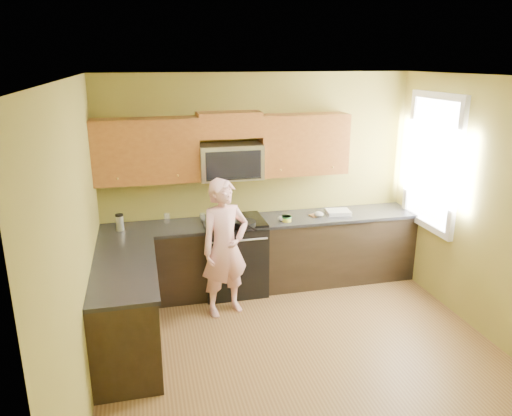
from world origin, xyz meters
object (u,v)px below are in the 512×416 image
object	(u,v)px
stove	(234,255)
travel_mug	(120,230)
butter_tub	(287,221)
microwave	(231,178)
woman	(225,248)
frying_pan	(244,226)

from	to	relation	value
stove	travel_mug	world-z (taller)	travel_mug
butter_tub	travel_mug	xyz separation A→B (m)	(-2.00, 0.15, 0.00)
microwave	travel_mug	xyz separation A→B (m)	(-1.35, -0.11, -0.53)
stove	woman	distance (m)	0.65
travel_mug	woman	bearing A→B (deg)	-25.35
butter_tub	stove	bearing A→B (deg)	168.90
butter_tub	microwave	bearing A→B (deg)	158.79
microwave	travel_mug	size ratio (longest dim) A/B	3.81
stove	butter_tub	bearing A→B (deg)	-11.10
woman	travel_mug	size ratio (longest dim) A/B	8.03
woman	butter_tub	bearing A→B (deg)	7.44
microwave	woman	world-z (taller)	microwave
stove	microwave	world-z (taller)	microwave
microwave	travel_mug	world-z (taller)	microwave
travel_mug	frying_pan	bearing A→B (deg)	-10.81
microwave	butter_tub	xyz separation A→B (m)	(0.65, -0.25, -0.53)
stove	butter_tub	world-z (taller)	butter_tub
microwave	frying_pan	bearing A→B (deg)	-77.15
woman	frying_pan	distance (m)	0.42
woman	travel_mug	xyz separation A→B (m)	(-1.15, 0.54, 0.12)
frying_pan	butter_tub	xyz separation A→B (m)	(0.56, 0.13, -0.03)
stove	frying_pan	size ratio (longest dim) A/B	1.99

